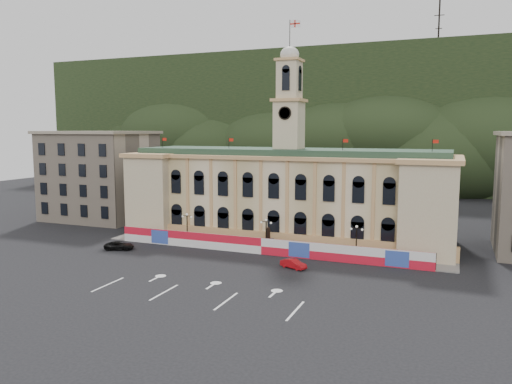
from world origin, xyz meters
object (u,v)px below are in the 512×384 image
at_px(statue, 268,242).
at_px(lamp_center, 266,232).
at_px(black_suv, 119,246).
at_px(red_sedan, 293,264).

height_order(statue, lamp_center, lamp_center).
height_order(statue, black_suv, statue).
xyz_separation_m(statue, black_suv, (-21.94, -8.64, -0.55)).
bearing_deg(black_suv, red_sedan, -109.07).
height_order(lamp_center, black_suv, lamp_center).
relative_size(lamp_center, black_suv, 1.02).
bearing_deg(red_sedan, lamp_center, 63.63).
distance_m(lamp_center, black_suv, 23.36).
relative_size(lamp_center, red_sedan, 1.27).
relative_size(red_sedan, black_suv, 0.80).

